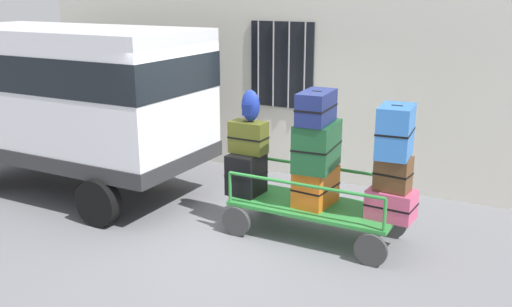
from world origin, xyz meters
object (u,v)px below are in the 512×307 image
at_px(suitcase_center_bottom, 391,204).
at_px(van, 70,92).
at_px(suitcase_left_bottom, 246,174).
at_px(suitcase_midleft_top, 316,107).
at_px(suitcase_midleft_bottom, 316,186).
at_px(suitcase_left_middle, 248,137).
at_px(suitcase_center_top, 395,131).
at_px(suitcase_center_middle, 393,173).
at_px(backpack, 250,106).
at_px(luggage_cart, 314,211).
at_px(suitcase_midleft_middle, 317,146).

bearing_deg(suitcase_center_bottom, van, -178.96).
xyz_separation_m(suitcase_left_bottom, suitcase_midleft_top, (1.04, 0.00, 1.06)).
bearing_deg(suitcase_midleft_bottom, suitcase_midleft_top, -90.00).
relative_size(suitcase_left_middle, suitcase_center_top, 0.82).
bearing_deg(suitcase_midleft_bottom, suitcase_center_middle, -1.43).
relative_size(suitcase_center_middle, backpack, 1.04).
bearing_deg(van, suitcase_left_middle, 1.89).
bearing_deg(suitcase_left_bottom, suitcase_center_bottom, 1.54).
bearing_deg(luggage_cart, suitcase_left_bottom, -178.13).
relative_size(van, suitcase_center_bottom, 7.28).
relative_size(suitcase_center_bottom, suitcase_center_top, 0.96).
bearing_deg(suitcase_midleft_top, suitcase_midleft_bottom, 90.00).
relative_size(van, suitcase_left_bottom, 7.64).
height_order(suitcase_left_middle, suitcase_center_middle, suitcase_left_middle).
distance_m(suitcase_left_middle, suitcase_center_top, 2.10).
relative_size(suitcase_left_bottom, suitcase_center_bottom, 0.95).
bearing_deg(suitcase_center_bottom, suitcase_center_top, -90.00).
relative_size(van, luggage_cart, 1.93).
bearing_deg(suitcase_midleft_top, backpack, 176.03).
bearing_deg(van, luggage_cart, 1.00).
xyz_separation_m(suitcase_left_bottom, suitcase_midleft_middle, (1.04, 0.06, 0.53)).
height_order(van, suitcase_midleft_middle, van).
height_order(luggage_cart, suitcase_left_middle, suitcase_left_middle).
xyz_separation_m(van, suitcase_center_bottom, (5.32, 0.10, -1.01)).
bearing_deg(backpack, suitcase_left_bottom, -113.01).
distance_m(van, suitcase_midleft_bottom, 4.39).
height_order(suitcase_left_bottom, backpack, backpack).
bearing_deg(suitcase_midleft_middle, luggage_cart, -90.00).
xyz_separation_m(luggage_cart, suitcase_left_middle, (-1.04, 0.03, 0.90)).
distance_m(luggage_cart, suitcase_center_middle, 1.25).
bearing_deg(van, suitcase_midleft_middle, 1.42).
distance_m(suitcase_left_bottom, suitcase_center_bottom, 2.08).
distance_m(suitcase_center_middle, backpack, 2.14).
height_order(suitcase_left_bottom, suitcase_midleft_top, suitcase_midleft_top).
xyz_separation_m(van, suitcase_left_middle, (3.25, 0.11, -0.39)).
height_order(suitcase_left_bottom, suitcase_center_bottom, suitcase_left_bottom).
relative_size(luggage_cart, suitcase_center_top, 3.62).
xyz_separation_m(suitcase_left_bottom, suitcase_center_top, (2.07, 0.01, 0.86)).
relative_size(suitcase_left_middle, suitcase_midleft_middle, 0.66).
xyz_separation_m(suitcase_midleft_top, backpack, (-1.01, 0.07, -0.09)).
bearing_deg(backpack, suitcase_left_middle, -167.58).
relative_size(luggage_cart, backpack, 5.26).
height_order(suitcase_midleft_bottom, suitcase_midleft_middle, suitcase_midleft_middle).
bearing_deg(suitcase_center_middle, suitcase_center_bottom, 90.00).
relative_size(suitcase_midleft_middle, suitcase_center_middle, 1.73).
xyz_separation_m(suitcase_midleft_middle, suitcase_center_bottom, (1.04, -0.01, -0.63)).
distance_m(van, suitcase_center_middle, 5.36).
distance_m(suitcase_left_middle, suitcase_midleft_middle, 1.04).
height_order(suitcase_midleft_middle, suitcase_midleft_top, suitcase_midleft_top).
bearing_deg(suitcase_left_middle, luggage_cart, -1.77).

